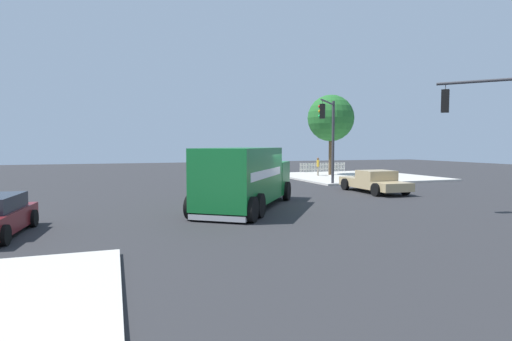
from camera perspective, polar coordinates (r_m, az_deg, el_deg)
name	(u,v)px	position (r m, az deg, el deg)	size (l,w,h in m)	color
ground_plane	(271,205)	(20.18, 2.13, -4.79)	(100.00, 100.00, 0.00)	#2B2B2D
sidewalk_corner_near	(354,176)	(38.20, 13.61, -0.82)	(12.43, 12.43, 0.14)	beige
delivery_truck	(246,177)	(18.71, -1.45, -0.91)	(6.71, 8.01, 2.81)	#146B2D
traffic_light_primary	(330,129)	(29.14, 10.25, 5.68)	(2.58, 2.80, 5.97)	#38383D
traffic_light_secondary	(509,124)	(18.90, 31.92, 5.59)	(2.79, 3.05, 5.75)	#38383D
pickup_tan	(374,181)	(26.22, 16.23, -1.39)	(2.37, 5.25, 1.38)	tan
pedestrian_near_corner	(318,165)	(37.78, 8.66, 0.72)	(0.34, 0.49, 1.65)	gray
picket_fence_run	(323,167)	(43.28, 9.34, 0.47)	(5.32, 0.05, 0.95)	silver
shade_tree_near	(331,118)	(39.00, 10.42, 7.21)	(4.33, 4.33, 7.48)	brown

